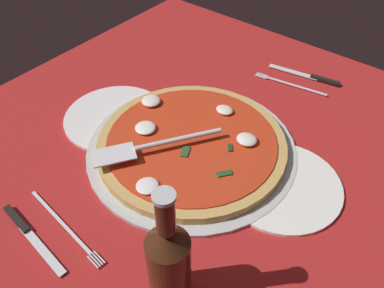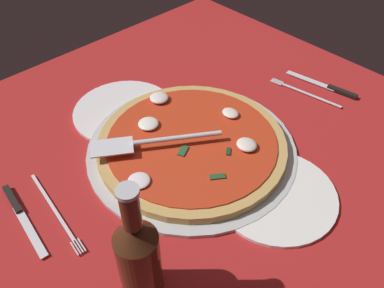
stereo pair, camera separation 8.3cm
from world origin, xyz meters
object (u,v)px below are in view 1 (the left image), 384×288
(beer_bottle, at_px, (169,262))
(place_setting_far, at_px, (46,231))
(place_setting_near, at_px, (300,81))
(pizza_server, at_px, (153,145))
(dinner_plate_left, at_px, (281,186))
(pizza, at_px, (192,143))
(dinner_plate_right, at_px, (116,118))

(beer_bottle, bearing_deg, place_setting_far, 11.64)
(place_setting_near, height_order, place_setting_far, same)
(pizza_server, bearing_deg, dinner_plate_left, 147.17)
(place_setting_far, relative_size, beer_bottle, 0.97)
(place_setting_far, bearing_deg, pizza, 83.46)
(place_setting_near, relative_size, place_setting_far, 0.96)
(dinner_plate_left, bearing_deg, place_setting_far, 51.98)
(dinner_plate_left, bearing_deg, dinner_plate_right, 7.94)
(pizza, distance_m, place_setting_near, 0.37)
(dinner_plate_left, relative_size, dinner_plate_right, 0.99)
(dinner_plate_right, xyz_separation_m, place_setting_far, (-0.13, 0.29, -0.00))
(dinner_plate_right, bearing_deg, place_setting_far, 113.76)
(pizza, bearing_deg, beer_bottle, 122.73)
(beer_bottle, bearing_deg, dinner_plate_right, -32.86)
(pizza, distance_m, pizza_server, 0.09)
(place_setting_near, distance_m, place_setting_far, 0.69)
(dinner_plate_right, bearing_deg, place_setting_near, -123.60)
(beer_bottle, bearing_deg, pizza, -57.27)
(pizza_server, bearing_deg, place_setting_near, -159.14)
(pizza, height_order, place_setting_far, pizza)
(dinner_plate_right, distance_m, place_setting_near, 0.47)
(beer_bottle, bearing_deg, dinner_plate_left, -95.13)
(dinner_plate_left, relative_size, place_setting_near, 1.04)
(place_setting_far, bearing_deg, place_setting_near, 85.22)
(dinner_plate_right, height_order, pizza_server, pizza_server)
(pizza_server, bearing_deg, pizza, -173.57)
(place_setting_near, xyz_separation_m, beer_bottle, (-0.11, 0.63, 0.09))
(dinner_plate_right, relative_size, beer_bottle, 0.98)
(dinner_plate_left, relative_size, beer_bottle, 0.97)
(place_setting_far, bearing_deg, beer_bottle, 17.97)
(dinner_plate_left, distance_m, place_setting_near, 0.36)
(pizza_server, relative_size, place_setting_far, 1.01)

